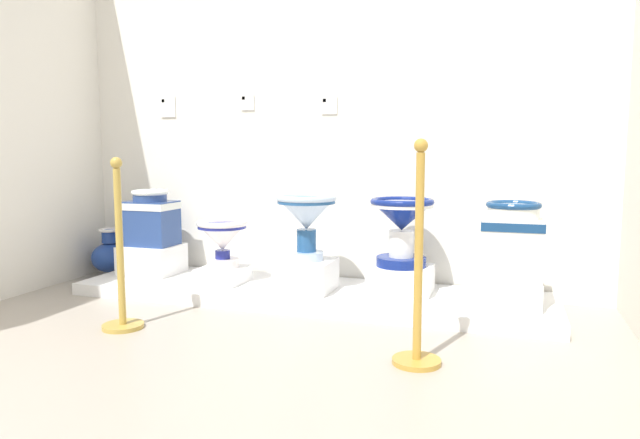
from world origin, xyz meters
TOP-DOWN VIEW (x-y plane):
  - ground_plane at (1.93, 0.97)m, footprint 5.86×5.94m
  - wall_back at (1.93, 3.17)m, footprint 4.06×0.06m
  - display_platform at (1.93, 2.73)m, footprint 3.17×0.78m
  - plinth_block_broad_patterned at (0.67, 2.82)m, footprint 0.39×0.36m
  - antique_toilet_broad_patterned at (0.67, 2.82)m, footprint 0.36×0.27m
  - plinth_block_pale_glazed at (1.32, 2.71)m, footprint 0.30×0.32m
  - antique_toilet_pale_glazed at (1.32, 2.71)m, footprint 0.35×0.35m
  - plinth_block_rightmost at (1.95, 2.67)m, footprint 0.34×0.36m
  - antique_toilet_rightmost at (1.95, 2.67)m, footprint 0.39×0.39m
  - plinth_block_leftmost at (2.54, 2.82)m, footprint 0.40×0.32m
  - antique_toilet_leftmost at (2.54, 2.82)m, footprint 0.41×0.41m
  - plinth_block_tall_cobalt at (3.21, 2.70)m, footprint 0.35×0.36m
  - antique_toilet_tall_cobalt at (3.21, 2.70)m, footprint 0.35×0.32m
  - info_placard_first at (0.64, 3.13)m, footprint 0.13×0.01m
  - info_placard_second at (1.32, 3.13)m, footprint 0.10×0.01m
  - info_placard_third at (1.96, 3.13)m, footprint 0.11×0.01m
  - decorative_vase_companion at (0.20, 2.94)m, footprint 0.29×0.29m
  - stanchion_post_near_left at (1.15, 1.83)m, footprint 0.23×0.23m
  - stanchion_post_near_right at (2.80, 1.80)m, footprint 0.23×0.23m

SIDE VIEW (x-z plane):
  - ground_plane at x=1.93m, z-range -0.02..0.00m
  - display_platform at x=1.93m, z-range 0.00..0.08m
  - plinth_block_pale_glazed at x=1.32m, z-range 0.08..0.19m
  - plinth_block_tall_cobalt at x=3.21m, z-range 0.08..0.24m
  - decorative_vase_companion at x=0.20m, z-range -0.03..0.35m
  - plinth_block_leftmost at x=2.54m, z-range 0.08..0.25m
  - plinth_block_rightmost at x=1.95m, z-range 0.08..0.28m
  - plinth_block_broad_patterned at x=0.67m, z-range 0.08..0.29m
  - stanchion_post_near_left at x=1.15m, z-range -0.17..0.79m
  - stanchion_post_near_right at x=2.80m, z-range -0.18..0.87m
  - antique_toilet_pale_glazed at x=1.32m, z-range 0.24..0.57m
  - antique_toilet_tall_cobalt at x=3.21m, z-range 0.25..0.71m
  - antique_toilet_broad_patterned at x=0.67m, z-range 0.30..0.71m
  - antique_toilet_leftmost at x=2.54m, z-range 0.33..0.76m
  - antique_toilet_rightmost at x=1.95m, z-range 0.37..0.80m
  - info_placard_third at x=1.96m, z-range 1.25..1.37m
  - info_placard_first at x=0.64m, z-range 1.25..1.41m
  - info_placard_second at x=1.32m, z-range 1.29..1.40m
  - wall_back at x=1.93m, z-range 0.00..3.11m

